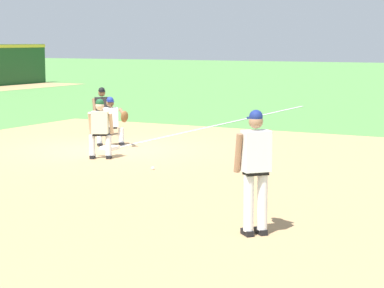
{
  "coord_description": "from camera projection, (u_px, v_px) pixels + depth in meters",
  "views": [
    {
      "loc": [
        -16.14,
        -11.14,
        2.85
      ],
      "look_at": [
        -4.38,
        -4.82,
        1.0
      ],
      "focal_mm": 70.0,
      "sensor_mm": 36.0,
      "label": 1
    }
  ],
  "objects": [
    {
      "name": "baserunner",
      "position": [
        100.0,
        126.0,
        18.04
      ],
      "size": [
        0.61,
        0.67,
        1.46
      ],
      "color": "black",
      "rests_on": "ground"
    },
    {
      "name": "foul_line_stripe",
      "position": [
        230.0,
        122.0,
        26.14
      ],
      "size": [
        14.77,
        0.1,
        0.0
      ],
      "primitive_type": "cube",
      "color": "white",
      "rests_on": "ground"
    },
    {
      "name": "first_base_bag",
      "position": [
        110.0,
        148.0,
        19.7
      ],
      "size": [
        0.38,
        0.38,
        0.09
      ],
      "primitive_type": "cube",
      "color": "white",
      "rests_on": "ground"
    },
    {
      "name": "baseball",
      "position": [
        153.0,
        168.0,
        16.59
      ],
      "size": [
        0.07,
        0.07,
        0.07
      ],
      "primitive_type": "sphere",
      "color": "white",
      "rests_on": "ground"
    },
    {
      "name": "ground_plane",
      "position": [
        110.0,
        149.0,
        19.7
      ],
      "size": [
        160.0,
        160.0,
        0.0
      ],
      "primitive_type": "plane",
      "color": "#518942"
    },
    {
      "name": "first_baseman",
      "position": [
        111.0,
        119.0,
        20.24
      ],
      "size": [
        0.72,
        1.09,
        1.34
      ],
      "color": "black",
      "rests_on": "ground"
    },
    {
      "name": "umpire",
      "position": [
        102.0,
        110.0,
        22.44
      ],
      "size": [
        0.67,
        0.67,
        1.46
      ],
      "color": "black",
      "rests_on": "ground"
    },
    {
      "name": "pitcher",
      "position": [
        256.0,
        164.0,
        10.91
      ],
      "size": [
        0.85,
        0.55,
        1.86
      ],
      "color": "black",
      "rests_on": "ground"
    },
    {
      "name": "infield_dirt_patch",
      "position": [
        162.0,
        180.0,
        15.36
      ],
      "size": [
        18.0,
        18.0,
        0.01
      ],
      "primitive_type": "cube",
      "color": "tan",
      "rests_on": "ground"
    }
  ]
}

